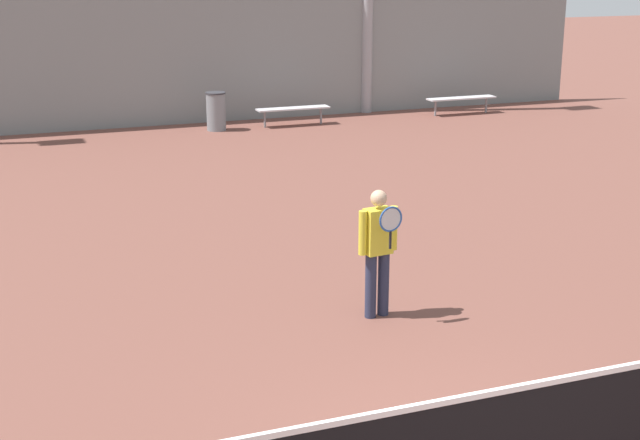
% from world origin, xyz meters
% --- Properties ---
extents(tennis_player, '(0.53, 0.43, 1.62)m').
position_xyz_m(tennis_player, '(0.60, 3.99, 0.90)').
color(tennis_player, '#282D47').
rests_on(tennis_player, ground_plane).
extents(bench_courtside_near, '(1.95, 0.40, 0.48)m').
position_xyz_m(bench_courtside_near, '(3.82, 16.57, 0.43)').
color(bench_courtside_near, silver).
rests_on(bench_courtside_near, ground_plane).
extents(bench_courtside_far, '(2.03, 0.40, 0.48)m').
position_xyz_m(bench_courtside_far, '(8.83, 16.57, 0.44)').
color(bench_courtside_far, silver).
rests_on(bench_courtside_far, ground_plane).
extents(trash_bin, '(0.51, 0.51, 0.98)m').
position_xyz_m(trash_bin, '(1.77, 16.65, 0.49)').
color(trash_bin, gray).
rests_on(trash_bin, ground_plane).
extents(back_fence, '(26.00, 0.06, 3.47)m').
position_xyz_m(back_fence, '(0.00, 17.86, 1.74)').
color(back_fence, gray).
rests_on(back_fence, ground_plane).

